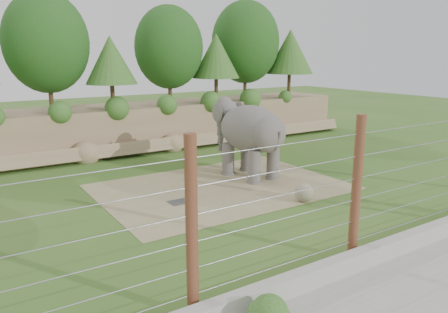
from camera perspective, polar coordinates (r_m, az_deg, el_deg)
ground at (r=15.91m, az=3.95°, el=-7.02°), size 90.00×90.00×0.00m
back_embankment at (r=26.43m, az=-11.75°, el=9.67°), size 30.00×5.52×8.77m
dirt_patch at (r=18.52m, az=-0.38°, el=-4.00°), size 10.00×7.00×0.02m
drain_grate at (r=16.77m, az=-5.47°, el=-5.84°), size 1.00×0.60×0.03m
elephant at (r=19.72m, az=3.48°, el=2.18°), size 2.17×4.39×3.44m
stone_ball at (r=16.88m, az=10.39°, el=-4.64°), size 0.72×0.72×0.72m
retaining_wall at (r=12.51m, az=18.13°, el=-12.31°), size 26.00×0.35×0.50m
walkway at (r=11.64m, az=25.98°, el=-16.43°), size 26.00×4.00×0.01m
barrier_fence at (r=12.18m, az=16.91°, el=-4.09°), size 20.26×0.26×4.00m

